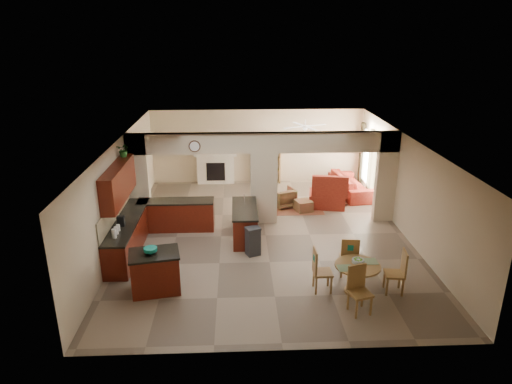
{
  "coord_description": "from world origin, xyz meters",
  "views": [
    {
      "loc": [
        -0.81,
        -11.93,
        5.6
      ],
      "look_at": [
        -0.26,
        0.3,
        1.23
      ],
      "focal_mm": 32.0,
      "sensor_mm": 36.0,
      "label": 1
    }
  ],
  "objects_px": {
    "dining_table": "(357,274)",
    "armchair": "(283,198)",
    "kitchen_island": "(155,272)",
    "sofa": "(351,184)"
  },
  "relations": [
    {
      "from": "sofa",
      "to": "armchair",
      "type": "height_order",
      "value": "sofa"
    },
    {
      "from": "dining_table",
      "to": "armchair",
      "type": "xyz_separation_m",
      "value": [
        -1.1,
        5.34,
        -0.15
      ]
    },
    {
      "from": "kitchen_island",
      "to": "sofa",
      "type": "relative_size",
      "value": 0.51
    },
    {
      "from": "kitchen_island",
      "to": "sofa",
      "type": "distance_m",
      "value": 8.62
    },
    {
      "from": "kitchen_island",
      "to": "armchair",
      "type": "relative_size",
      "value": 1.74
    },
    {
      "from": "kitchen_island",
      "to": "dining_table",
      "type": "distance_m",
      "value": 4.52
    },
    {
      "from": "sofa",
      "to": "kitchen_island",
      "type": "bearing_deg",
      "value": 129.09
    },
    {
      "from": "kitchen_island",
      "to": "dining_table",
      "type": "relative_size",
      "value": 1.21
    },
    {
      "from": "kitchen_island",
      "to": "dining_table",
      "type": "height_order",
      "value": "kitchen_island"
    },
    {
      "from": "dining_table",
      "to": "sofa",
      "type": "relative_size",
      "value": 0.42
    }
  ]
}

